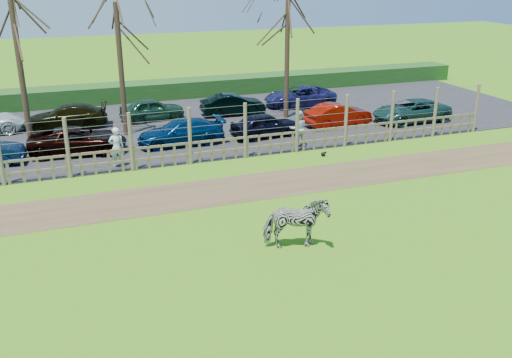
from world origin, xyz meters
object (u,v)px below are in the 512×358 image
object	(u,v)px
car_4	(265,125)
car_9	(67,116)
car_10	(152,109)
car_12	(300,96)
tree_mid	(118,37)
car_11	(233,104)
tree_left	(14,26)
visitor_b	(298,129)
car_3	(181,132)
zebra	(296,223)
car_5	(338,115)
car_6	(411,111)
car_2	(78,140)
visitor_a	(117,147)
tree_right	(288,22)
crow	(323,154)

from	to	relation	value
car_4	car_9	xyz separation A→B (m)	(-9.21, 5.24, 0.00)
car_10	car_12	xyz separation A→B (m)	(9.04, 0.19, 0.00)
tree_mid	car_9	size ratio (longest dim) A/B	1.65
car_9	car_11	xyz separation A→B (m)	(9.05, -0.39, 0.00)
tree_left	tree_mid	bearing A→B (deg)	12.53
visitor_b	car_3	size ratio (longest dim) A/B	0.42
zebra	car_5	xyz separation A→B (m)	(7.81, 12.14, -0.17)
car_6	car_9	size ratio (longest dim) A/B	1.04
tree_mid	car_2	world-z (taller)	tree_mid
visitor_a	car_10	bearing A→B (deg)	-112.46
zebra	visitor_a	distance (m)	10.26
car_5	car_9	xyz separation A→B (m)	(-13.58, 4.63, 0.00)
car_10	car_12	distance (m)	9.04
car_9	car_6	bearing A→B (deg)	81.35
tree_right	car_12	world-z (taller)	tree_right
tree_left	car_3	world-z (taller)	tree_left
visitor_b	visitor_a	bearing A→B (deg)	8.05
car_6	car_12	distance (m)	6.89
car_2	car_6	size ratio (longest dim) A/B	1.00
crow	car_10	xyz separation A→B (m)	(-6.07, 9.04, 0.53)
car_10	car_12	size ratio (longest dim) A/B	0.82
car_4	car_12	size ratio (longest dim) A/B	0.82
visitor_a	crow	distance (m)	9.10
car_3	car_5	xyz separation A→B (m)	(8.64, 0.47, 0.00)
car_3	car_11	size ratio (longest dim) A/B	1.14
tree_right	tree_left	bearing A→B (deg)	-173.66
tree_mid	car_4	size ratio (longest dim) A/B	1.94
visitor_a	car_12	distance (m)	14.11
zebra	car_12	xyz separation A→B (m)	(7.77, 17.01, -0.17)
visitor_b	car_6	size ratio (longest dim) A/B	0.40
car_2	tree_left	bearing A→B (deg)	63.59
tree_right	visitor_a	world-z (taller)	tree_right
car_2	visitor_b	bearing A→B (deg)	-97.05
car_2	car_11	distance (m)	9.89
car_6	car_11	bearing A→B (deg)	-119.99
tree_mid	car_2	xyz separation A→B (m)	(-2.47, -2.34, -4.23)
car_6	tree_mid	bearing A→B (deg)	-101.29
car_5	car_11	xyz separation A→B (m)	(-4.53, 4.24, 0.00)
tree_right	visitor_a	bearing A→B (deg)	-151.83
car_2	car_9	distance (m)	4.85
car_5	car_12	xyz separation A→B (m)	(-0.04, 4.87, 0.00)
zebra	car_9	xyz separation A→B (m)	(-5.77, 16.77, -0.17)
car_3	car_10	world-z (taller)	same
car_11	car_12	distance (m)	4.53
tree_left	zebra	xyz separation A→B (m)	(7.58, -13.27, -4.80)
crow	car_4	world-z (taller)	car_4
tree_right	car_5	world-z (taller)	tree_right
car_2	car_5	xyz separation A→B (m)	(13.36, 0.22, 0.00)
car_2	car_12	distance (m)	14.25
visitor_b	crow	world-z (taller)	visitor_b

